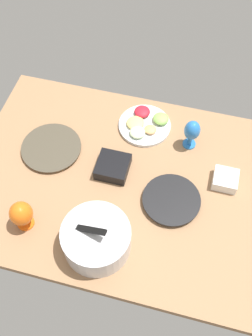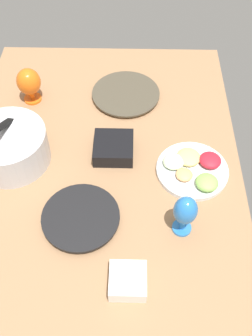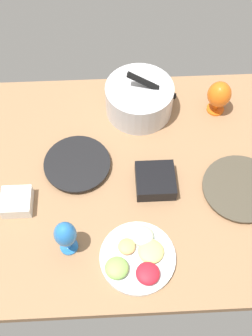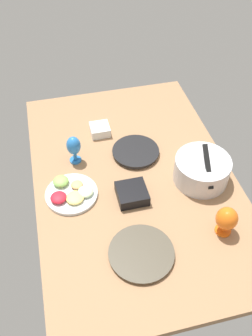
# 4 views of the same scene
# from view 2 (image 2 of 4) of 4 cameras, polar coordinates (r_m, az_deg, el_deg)

# --- Properties ---
(ground_plane) EXTENTS (1.60, 1.04, 0.04)m
(ground_plane) POSITION_cam_2_polar(r_m,az_deg,el_deg) (1.43, -3.79, -2.36)
(ground_plane) COLOR #99704C
(dinner_plate_left) EXTENTS (0.26, 0.26, 0.03)m
(dinner_plate_left) POSITION_cam_2_polar(r_m,az_deg,el_deg) (1.32, -6.62, -7.27)
(dinner_plate_left) COLOR #4C4C51
(dinner_plate_left) RESTS_ON ground_plane
(dinner_plate_right) EXTENTS (0.29, 0.29, 0.02)m
(dinner_plate_right) POSITION_cam_2_polar(r_m,az_deg,el_deg) (1.71, -0.03, 10.72)
(dinner_plate_right) COLOR beige
(dinner_plate_right) RESTS_ON ground_plane
(mixing_bowl) EXTENTS (0.29, 0.28, 0.20)m
(mixing_bowl) POSITION_cam_2_polar(r_m,az_deg,el_deg) (1.48, -16.71, 3.10)
(mixing_bowl) COLOR silver
(mixing_bowl) RESTS_ON ground_plane
(fruit_platter) EXTENTS (0.26, 0.26, 0.05)m
(fruit_platter) POSITION_cam_2_polar(r_m,az_deg,el_deg) (1.44, 9.79, -0.11)
(fruit_platter) COLOR silver
(fruit_platter) RESTS_ON ground_plane
(hurricane_glass_blue) EXTENTS (0.08, 0.08, 0.17)m
(hurricane_glass_blue) POSITION_cam_2_polar(r_m,az_deg,el_deg) (1.23, 8.64, -6.36)
(hurricane_glass_blue) COLOR blue
(hurricane_glass_blue) RESTS_ON ground_plane
(hurricane_glass_orange) EXTENTS (0.10, 0.10, 0.15)m
(hurricane_glass_orange) POSITION_cam_2_polar(r_m,az_deg,el_deg) (1.69, -14.01, 12.01)
(hurricane_glass_orange) COLOR orange
(hurricane_glass_orange) RESTS_ON ground_plane
(square_bowl_black) EXTENTS (0.15, 0.15, 0.06)m
(square_bowl_black) POSITION_cam_2_polar(r_m,az_deg,el_deg) (1.47, -1.83, 3.04)
(square_bowl_black) COLOR black
(square_bowl_black) RESTS_ON ground_plane
(square_bowl_white) EXTENTS (0.11, 0.11, 0.05)m
(square_bowl_white) POSITION_cam_2_polar(r_m,az_deg,el_deg) (1.20, 0.27, -16.12)
(square_bowl_white) COLOR white
(square_bowl_white) RESTS_ON ground_plane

